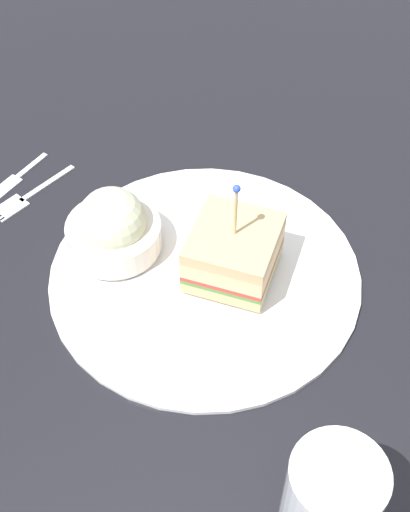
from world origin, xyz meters
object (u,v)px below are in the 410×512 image
Objects in this scene: coleslaw_bowl at (113,227)px; knife at (6,185)px; sandwich_half_center at (234,252)px; drink_glass at (328,510)px; fork at (21,200)px; plate at (205,273)px.

knife is at bearing -179.06° from coleslaw_bowl.
sandwich_half_center is at bearing 21.07° from coleslaw_bowl.
sandwich_half_center reaches higher than drink_glass.
knife is at bearing -170.35° from sandwich_half_center.
coleslaw_bowl is 0.74× the size of fork.
fork is 1.03× the size of knife.
coleslaw_bowl is 13.02cm from fork.
sandwich_half_center is 25.00cm from drink_glass.
fork is (-21.55, -3.53, -0.26)cm from plate.
fork is at bearing 165.73° from drink_glass.
knife is (-2.87, 0.59, 0.00)cm from fork.
drink_glass reaches higher than fork.
sandwich_half_center is (2.11, 1.57, 3.00)cm from plate.
sandwich_half_center is 0.91× the size of knife.
fork is at bearing -170.69° from plate.
coleslaw_bowl is 0.87× the size of drink_glass.
coleslaw_bowl is at bearing 0.94° from knife.
fork is at bearing -167.83° from sandwich_half_center.
drink_glass is at bearing -21.22° from coleslaw_bowl.
coleslaw_bowl is at bearing -163.28° from plate.
knife is (-24.43, -2.94, -0.26)cm from plate.
fork is (-23.66, -5.10, -3.26)cm from sandwich_half_center.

